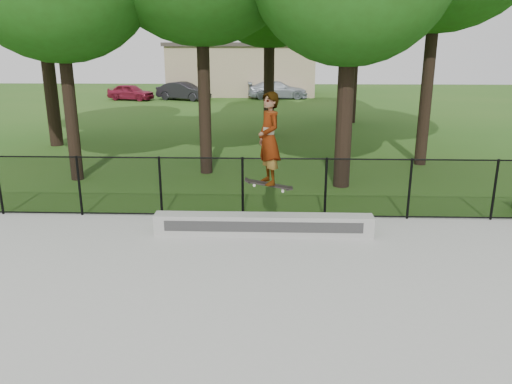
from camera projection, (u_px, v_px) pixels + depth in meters
ground at (216, 368)px, 6.62m from camera, size 100.00×100.00×0.00m
concrete_slab at (216, 366)px, 6.61m from camera, size 14.00×12.00×0.06m
grind_ledge at (263, 225)px, 11.02m from camera, size 4.82×0.40×0.47m
car_a at (131, 92)px, 38.42m from camera, size 3.86×2.45×1.23m
car_b at (184, 91)px, 38.45m from camera, size 4.04×2.70×1.37m
car_c at (278, 90)px, 39.48m from camera, size 4.47×2.24×1.37m
skater_airborne at (269, 140)px, 10.24m from camera, size 0.83×0.82×2.07m
chainlink_fence at (243, 187)px, 12.04m from camera, size 16.06×0.06×1.50m
distant_building at (242, 69)px, 42.49m from camera, size 12.40×6.40×4.30m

